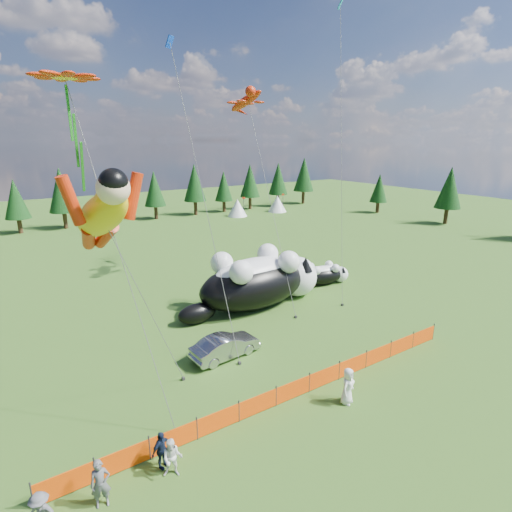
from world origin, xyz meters
The scene contains 16 objects.
ground centered at (0.00, 0.00, 0.00)m, with size 160.00×160.00×0.00m, color #143509.
safety_fence centered at (0.00, -3.00, 0.50)m, with size 22.06×0.06×1.10m.
tree_line centered at (0.00, 45.00, 4.00)m, with size 90.00×4.00×8.00m, color black, non-canonical shape.
festival_tents centered at (11.00, 40.00, 1.40)m, with size 50.00×3.20×2.80m, color white, non-canonical shape.
cat_large centered at (4.92, 7.35, 2.03)m, with size 11.83×4.49×4.27m.
cat_small centered at (12.16, 8.24, 0.88)m, with size 5.10×2.60×1.86m.
car centered at (-0.84, 2.17, 0.67)m, with size 1.43×4.10×1.35m, color #A4A5A9.
spectator_a centered at (-9.01, -4.09, 0.90)m, with size 0.66×0.43×1.80m, color #58585D.
spectator_b centered at (-6.52, -4.20, 0.77)m, with size 0.75×0.44×1.54m, color white.
spectator_c centered at (-6.73, -3.60, 0.77)m, with size 0.90×0.46×1.54m, color #121B32.
spectator_e centered at (1.96, -4.61, 0.90)m, with size 0.88×0.57×1.80m, color white.
superhero_kite centered at (-7.17, 0.21, 9.17)m, with size 5.97×5.38×11.59m.
gecko_kite centered at (8.28, 14.70, 15.12)m, with size 4.41×13.67×18.52m.
flower_kite centered at (-7.53, 2.43, 14.18)m, with size 3.61×6.27×15.04m.
diamond_kite_a centered at (-1.31, 6.34, 15.78)m, with size 1.28×6.13×18.07m.
diamond_kite_b centered at (14.02, 9.87, 21.02)m, with size 4.75×6.84×23.48m.
Camera 1 is at (-10.42, -15.90, 11.94)m, focal length 28.00 mm.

